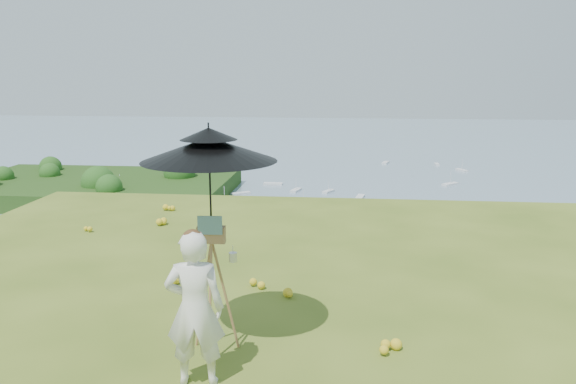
# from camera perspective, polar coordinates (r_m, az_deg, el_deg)

# --- Properties ---
(ground) EXTENTS (14.00, 14.00, 0.00)m
(ground) POSITION_cam_1_polar(r_m,az_deg,el_deg) (6.71, 4.16, -13.75)
(ground) COLOR #4E631C
(ground) RESTS_ON ground
(shoreline_tier) EXTENTS (170.00, 28.00, 8.00)m
(shoreline_tier) POSITION_cam_1_polar(r_m,az_deg,el_deg) (89.90, 5.33, -13.64)
(shoreline_tier) COLOR slate
(shoreline_tier) RESTS_ON bay_water
(bay_water) EXTENTS (700.00, 700.00, 0.00)m
(bay_water) POSITION_cam_1_polar(r_m,az_deg,el_deg) (248.79, 5.76, 3.47)
(bay_water) COLOR #7494A5
(bay_water) RESTS_ON ground
(peninsula) EXTENTS (90.00, 60.00, 12.00)m
(peninsula) POSITION_cam_1_polar(r_m,az_deg,el_deg) (180.55, -18.86, 1.23)
(peninsula) COLOR #1A380F
(peninsula) RESTS_ON bay_water
(slope_trees) EXTENTS (110.00, 50.00, 6.00)m
(slope_trees) POSITION_cam_1_polar(r_m,az_deg,el_deg) (44.78, 5.28, -11.58)
(slope_trees) COLOR #244815
(slope_trees) RESTS_ON forest_slope
(harbor_town) EXTENTS (110.00, 22.00, 5.00)m
(harbor_town) POSITION_cam_1_polar(r_m,az_deg,el_deg) (87.28, 5.41, -9.80)
(harbor_town) COLOR silver
(harbor_town) RESTS_ON shoreline_tier
(moored_boats) EXTENTS (140.00, 140.00, 0.70)m
(moored_boats) POSITION_cam_1_polar(r_m,az_deg,el_deg) (171.46, 1.48, -0.25)
(moored_boats) COLOR silver
(moored_boats) RESTS_ON bay_water
(wildflowers) EXTENTS (10.00, 10.50, 0.12)m
(wildflowers) POSITION_cam_1_polar(r_m,az_deg,el_deg) (6.91, 4.24, -12.40)
(wildflowers) COLOR gold
(wildflowers) RESTS_ON ground
(painter) EXTENTS (0.59, 0.43, 1.52)m
(painter) POSITION_cam_1_polar(r_m,az_deg,el_deg) (5.41, -9.44, -11.63)
(painter) COLOR white
(painter) RESTS_ON ground
(field_easel) EXTENTS (0.60, 0.60, 1.51)m
(field_easel) POSITION_cam_1_polar(r_m,az_deg,el_deg) (5.95, -7.65, -9.36)
(field_easel) COLOR olive
(field_easel) RESTS_ON ground
(sun_umbrella) EXTENTS (1.53, 1.53, 1.19)m
(sun_umbrella) POSITION_cam_1_polar(r_m,az_deg,el_deg) (5.67, -7.93, 1.00)
(sun_umbrella) COLOR black
(sun_umbrella) RESTS_ON field_easel
(painter_cap) EXTENTS (0.20, 0.23, 0.10)m
(painter_cap) POSITION_cam_1_polar(r_m,az_deg,el_deg) (5.16, -9.72, -4.30)
(painter_cap) COLOR #D57775
(painter_cap) RESTS_ON painter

